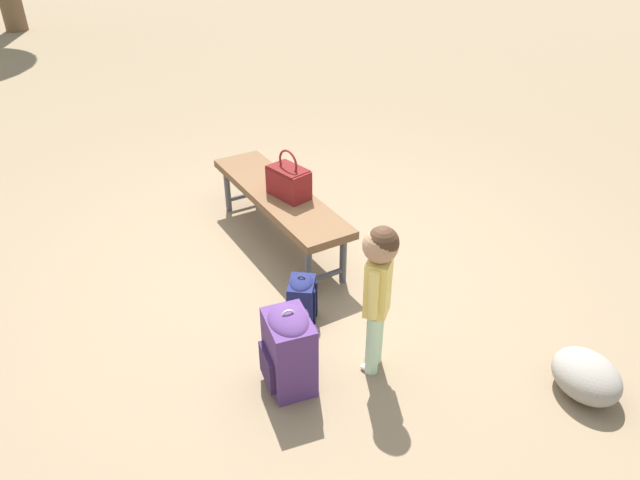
{
  "coord_description": "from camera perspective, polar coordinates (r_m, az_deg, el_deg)",
  "views": [
    {
      "loc": [
        3.39,
        -1.05,
        2.48
      ],
      "look_at": [
        0.28,
        0.01,
        0.45
      ],
      "focal_mm": 33.05,
      "sensor_mm": 36.0,
      "label": 1
    }
  ],
  "objects": [
    {
      "name": "handbag",
      "position": [
        4.35,
        -3.06,
        5.76
      ],
      "size": [
        0.37,
        0.3,
        0.37
      ],
      "color": "maroon",
      "rests_on": "park_bench"
    },
    {
      "name": "backpack_large",
      "position": [
        3.3,
        -3.04,
        -10.4
      ],
      "size": [
        0.32,
        0.29,
        0.53
      ],
      "color": "#4C2D66",
      "rests_on": "ground"
    },
    {
      "name": "park_bench",
      "position": [
        4.5,
        -4.02,
        4.04
      ],
      "size": [
        1.65,
        0.72,
        0.45
      ],
      "color": "brown",
      "rests_on": "ground"
    },
    {
      "name": "trail_rock",
      "position": [
        3.67,
        24.37,
        -11.89
      ],
      "size": [
        0.41,
        0.34,
        0.24
      ],
      "color": "gray",
      "rests_on": "ground"
    },
    {
      "name": "child_standing",
      "position": [
        3.19,
        5.71,
        -3.72
      ],
      "size": [
        0.22,
        0.19,
        0.96
      ],
      "color": "#B2D8B2",
      "rests_on": "ground"
    },
    {
      "name": "backpack_small",
      "position": [
        3.78,
        -1.79,
        -5.77
      ],
      "size": [
        0.26,
        0.24,
        0.36
      ],
      "color": "#191E4C",
      "rests_on": "ground"
    },
    {
      "name": "ground_plane",
      "position": [
        4.33,
        -1.3,
        -3.2
      ],
      "size": [
        40.0,
        40.0,
        0.0
      ],
      "primitive_type": "plane",
      "color": "#7F6B51",
      "rests_on": "ground"
    }
  ]
}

